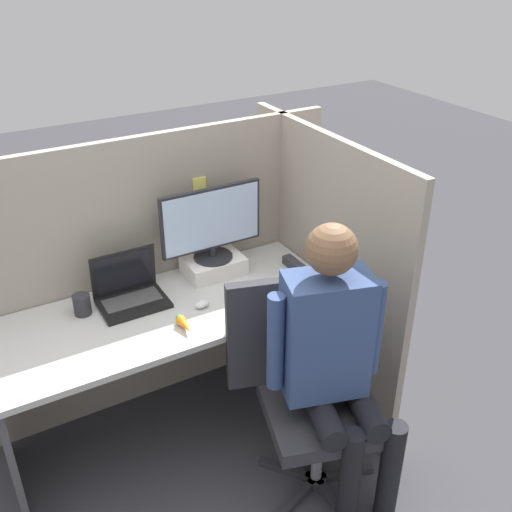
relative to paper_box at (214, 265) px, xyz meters
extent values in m
plane|color=#3D3D42|center=(-0.34, -0.51, -0.78)|extent=(12.00, 12.00, 0.00)
cube|color=gray|center=(-0.34, 0.15, -0.06)|extent=(2.11, 0.04, 1.45)
cube|color=#F4EA66|center=(0.00, 0.13, 0.39)|extent=(0.07, 0.01, 0.07)
cube|color=gray|center=(0.49, -0.25, -0.06)|extent=(0.04, 1.26, 1.45)
cube|color=#B7B7B2|center=(-0.34, -0.19, -0.06)|extent=(1.61, 0.63, 0.03)
cube|color=#4C4C51|center=(-1.11, -0.19, -0.43)|extent=(0.03, 0.54, 0.71)
cube|color=#4C4C51|center=(0.43, -0.19, -0.43)|extent=(0.03, 0.54, 0.71)
cube|color=white|center=(0.00, 0.00, 0.00)|extent=(0.29, 0.21, 0.09)
cylinder|color=#232328|center=(0.00, 0.00, 0.05)|extent=(0.19, 0.19, 0.01)
cylinder|color=#232328|center=(0.00, 0.00, 0.08)|extent=(0.04, 0.04, 0.06)
cube|color=#232328|center=(0.00, 0.00, 0.26)|extent=(0.52, 0.02, 0.31)
cube|color=silver|center=(0.00, -0.01, 0.26)|extent=(0.50, 0.00, 0.29)
cube|color=black|center=(-0.45, -0.08, -0.03)|extent=(0.31, 0.22, 0.02)
cube|color=#424242|center=(-0.45, -0.07, -0.02)|extent=(0.26, 0.12, 0.00)
cube|color=black|center=(-0.45, 0.02, 0.09)|extent=(0.31, 0.03, 0.22)
cube|color=black|center=(-0.45, 0.01, 0.09)|extent=(0.27, 0.02, 0.19)
ellipsoid|color=silver|center=(-0.19, -0.26, -0.03)|extent=(0.07, 0.04, 0.04)
cube|color=#2D2D33|center=(0.37, -0.16, -0.02)|extent=(0.05, 0.15, 0.04)
cone|color=orange|center=(-0.32, -0.38, -0.02)|extent=(0.05, 0.10, 0.05)
cylinder|color=green|center=(-0.32, -0.32, -0.02)|extent=(0.03, 0.02, 0.03)
cylinder|color=#2D2D33|center=(0.09, -0.82, -0.76)|extent=(0.10, 0.10, 0.04)
cube|color=#2D2D33|center=(0.23, -0.86, -0.76)|extent=(0.28, 0.12, 0.04)
cube|color=#2D2D33|center=(0.17, -0.71, -0.76)|extent=(0.19, 0.25, 0.04)
cube|color=#2D2D33|center=(0.01, -0.71, -0.76)|extent=(0.20, 0.24, 0.04)
cube|color=#2D2D33|center=(-0.04, -0.87, -0.76)|extent=(0.28, 0.13, 0.04)
cube|color=#2D2D33|center=(0.09, -0.96, -0.76)|extent=(0.04, 0.28, 0.04)
cylinder|color=gray|center=(0.09, -0.82, -0.56)|extent=(0.05, 0.05, 0.36)
cube|color=#2D2D33|center=(0.09, -0.82, -0.35)|extent=(0.57, 0.57, 0.07)
cube|color=#2D2D33|center=(0.02, -0.57, -0.05)|extent=(0.43, 0.17, 0.53)
cylinder|color=black|center=(0.04, -0.91, -0.26)|extent=(0.20, 0.33, 0.11)
cylinder|color=black|center=(0.08, -1.06, -0.52)|extent=(0.09, 0.09, 0.52)
cylinder|color=black|center=(0.21, -0.96, -0.26)|extent=(0.20, 0.33, 0.11)
cylinder|color=black|center=(0.26, -1.11, -0.52)|extent=(0.09, 0.09, 0.52)
cube|color=#334775|center=(0.09, -0.82, 0.06)|extent=(0.38, 0.29, 0.54)
sphere|color=brown|center=(0.09, -0.82, 0.45)|extent=(0.20, 0.20, 0.20)
cylinder|color=#334775|center=(-0.10, -0.76, 0.06)|extent=(0.07, 0.07, 0.43)
cylinder|color=#334775|center=(0.29, -0.88, 0.06)|extent=(0.07, 0.07, 0.43)
cylinder|color=#28282D|center=(-0.67, -0.03, 0.00)|extent=(0.08, 0.08, 0.10)
camera|label=1|loc=(-1.10, -2.35, 1.49)|focal=42.00mm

